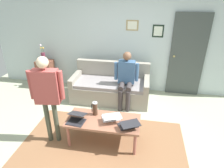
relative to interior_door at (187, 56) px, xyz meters
The scene contains 14 objects.
ground_plane 2.84m from the interior_door, 52.69° to the left, with size 7.68×7.68×0.00m, color #A9AF93.
area_rug 2.95m from the interior_door, 53.70° to the left, with size 2.89×1.72×0.01m, color #8B6040.
back_wall 1.64m from the interior_door, ahead, with size 7.04×0.11×2.70m.
interior_door is the anchor object (origin of this frame).
couch 2.02m from the interior_door, 18.01° to the left, with size 1.85×0.87×0.88m.
coffee_table 2.76m from the interior_door, 52.44° to the left, with size 1.27×0.58×0.47m.
laptop_left 2.63m from the interior_door, 54.34° to the left, with size 0.41×0.42×0.13m.
laptop_center 3.11m from the interior_door, 47.18° to the left, with size 0.32×0.34×0.15m.
laptop_right 2.59m from the interior_door, 62.09° to the left, with size 0.41×0.40×0.12m.
french_press 2.74m from the interior_door, 47.74° to the left, with size 0.11×0.09×0.28m.
side_shelf 3.74m from the interior_door, ahead, with size 0.42×0.32×0.77m.
flower_vase 3.69m from the interior_door, ahead, with size 0.11×0.11×0.45m.
person_standing 3.40m from the interior_door, 41.81° to the left, with size 0.57×0.24×1.61m.
person_seated 1.64m from the interior_door, 30.06° to the left, with size 0.55×0.51×1.28m.
Camera 1 is at (-0.60, 2.71, 2.52)m, focal length 31.26 mm.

